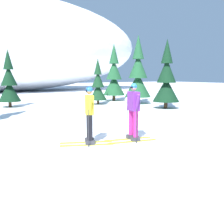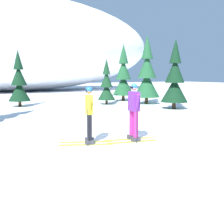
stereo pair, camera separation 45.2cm
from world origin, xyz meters
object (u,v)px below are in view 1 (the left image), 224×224
object	(u,v)px
skier_yellow_jacket	(89,114)
pine_tree_far_right	(138,75)
pine_tree_left	(9,83)
pine_tree_center_right	(166,80)
pine_tree_center_left	(98,85)
pine_tree_right	(114,77)
skier_purple_jacket	(133,110)

from	to	relation	value
skier_yellow_jacket	pine_tree_far_right	distance (m)	12.16
pine_tree_left	pine_tree_center_right	world-z (taller)	pine_tree_center_right
pine_tree_center_right	pine_tree_far_right	world-z (taller)	pine_tree_far_right
pine_tree_far_right	pine_tree_center_left	bearing A→B (deg)	156.95
pine_tree_center_right	pine_tree_right	bearing A→B (deg)	88.54
pine_tree_left	pine_tree_center_right	distance (m)	10.08
pine_tree_right	pine_tree_far_right	size ratio (longest dim) A/B	0.93
pine_tree_center_left	pine_tree_center_right	size ratio (longest dim) A/B	0.76
pine_tree_left	pine_tree_right	world-z (taller)	pine_tree_right
pine_tree_left	pine_tree_far_right	world-z (taller)	pine_tree_far_right
skier_purple_jacket	pine_tree_left	world-z (taller)	pine_tree_left
pine_tree_far_right	pine_tree_left	bearing A→B (deg)	161.64
pine_tree_left	pine_tree_right	xyz separation A→B (m)	(8.22, 0.12, 0.36)
skier_yellow_jacket	pine_tree_center_left	bearing A→B (deg)	58.70
skier_purple_jacket	pine_tree_center_left	size ratio (longest dim) A/B	0.56
pine_tree_right	pine_tree_far_right	bearing A→B (deg)	-86.45
skier_purple_jacket	pine_tree_right	distance (m)	13.76
pine_tree_center_left	pine_tree_right	xyz separation A→B (m)	(2.52, 1.76, 0.56)
skier_yellow_jacket	skier_purple_jacket	size ratio (longest dim) A/B	0.96
pine_tree_left	pine_tree_right	distance (m)	8.23
skier_yellow_jacket	pine_tree_center_left	distance (m)	11.34
pine_tree_center_left	pine_tree_center_right	world-z (taller)	pine_tree_center_right
skier_purple_jacket	pine_tree_right	size ratio (longest dim) A/B	0.40
pine_tree_right	skier_purple_jacket	bearing A→B (deg)	-120.78
pine_tree_left	pine_tree_far_right	size ratio (longest dim) A/B	0.76
pine_tree_left	pine_tree_center_left	size ratio (longest dim) A/B	1.15
pine_tree_center_right	pine_tree_right	world-z (taller)	pine_tree_right
skier_yellow_jacket	pine_tree_center_right	size ratio (longest dim) A/B	0.41
pine_tree_left	pine_tree_center_right	size ratio (longest dim) A/B	0.87
skier_purple_jacket	pine_tree_right	xyz separation A→B (m)	(7.03, 11.79, 0.94)
pine_tree_left	pine_tree_center_left	bearing A→B (deg)	-16.04
skier_purple_jacket	pine_tree_far_right	size ratio (longest dim) A/B	0.37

